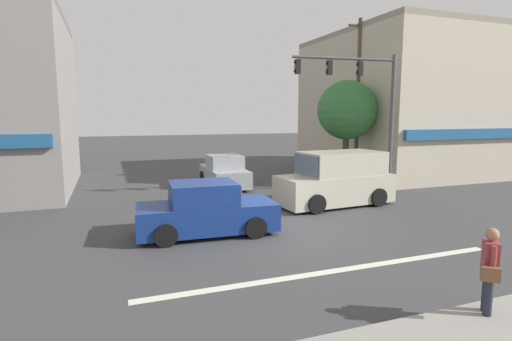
{
  "coord_description": "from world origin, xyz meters",
  "views": [
    {
      "loc": [
        -4.7,
        -11.06,
        3.55
      ],
      "look_at": [
        0.13,
        2.0,
        1.6
      ],
      "focal_mm": 28.0,
      "sensor_mm": 36.0,
      "label": 1
    }
  ],
  "objects": [
    {
      "name": "pedestrian_foreground_with_bag",
      "position": [
        1.25,
        -6.38,
        0.95
      ],
      "size": [
        0.59,
        0.58,
        1.67
      ],
      "color": "#232838",
      "rests_on": "ground"
    },
    {
      "name": "traffic_light_mast",
      "position": [
        6.12,
        4.08,
        4.3
      ],
      "size": [
        4.87,
        0.7,
        6.2
      ],
      "color": "#47474C",
      "rests_on": "ground"
    },
    {
      "name": "building_right_corner",
      "position": [
        13.9,
        9.36,
        4.17
      ],
      "size": [
        11.85,
        10.76,
        8.35
      ],
      "color": "#B7AD99",
      "rests_on": "ground"
    },
    {
      "name": "ground_plane",
      "position": [
        0.0,
        0.0,
        0.0
      ],
      "size": [
        120.0,
        120.0,
        0.0
      ],
      "primitive_type": "plane",
      "color": "#3D3D3F"
    },
    {
      "name": "sedan_waiting_far",
      "position": [
        -2.08,
        0.32,
        0.71
      ],
      "size": [
        4.18,
        2.05,
        1.58
      ],
      "color": "navy",
      "rests_on": "ground"
    },
    {
      "name": "van_crossing_center",
      "position": [
        3.67,
        2.38,
        1.01
      ],
      "size": [
        4.73,
        2.31,
        2.11
      ],
      "color": "#B7B29E",
      "rests_on": "ground"
    },
    {
      "name": "lane_marking_stripe",
      "position": [
        0.0,
        -3.5,
        0.0
      ],
      "size": [
        9.0,
        0.24,
        0.01
      ],
      "primitive_type": "cube",
      "color": "silver",
      "rests_on": "ground"
    },
    {
      "name": "utility_pole_far_right",
      "position": [
        7.96,
        7.39,
        4.43
      ],
      "size": [
        1.4,
        0.22,
        8.55
      ],
      "color": "brown",
      "rests_on": "ground"
    },
    {
      "name": "sedan_approaching_near",
      "position": [
        0.62,
        7.9,
        0.71
      ],
      "size": [
        1.99,
        4.16,
        1.58
      ],
      "color": "#999EA3",
      "rests_on": "ground"
    },
    {
      "name": "street_tree",
      "position": [
        6.73,
        6.54,
        3.76
      ],
      "size": [
        3.0,
        3.0,
        5.29
      ],
      "color": "#4C3823",
      "rests_on": "ground"
    }
  ]
}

